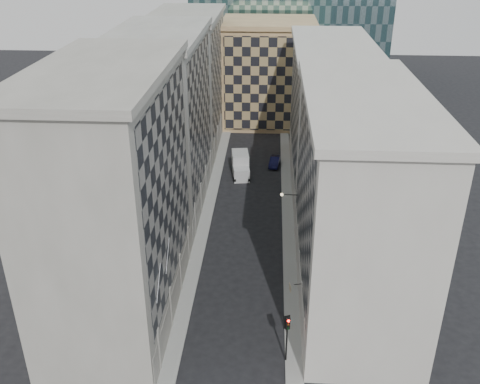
% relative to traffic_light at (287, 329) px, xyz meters
% --- Properties ---
extents(sidewalk_west, '(1.50, 100.00, 0.15)m').
position_rel_traffic_light_xyz_m(sidewalk_west, '(-9.80, 25.62, -3.39)').
color(sidewalk_west, '#969691').
rests_on(sidewalk_west, ground).
extents(sidewalk_east, '(1.50, 100.00, 0.15)m').
position_rel_traffic_light_xyz_m(sidewalk_east, '(0.70, 25.62, -3.39)').
color(sidewalk_east, '#969691').
rests_on(sidewalk_east, ground).
extents(bldg_left_a, '(10.80, 22.80, 23.70)m').
position_rel_traffic_light_xyz_m(bldg_left_a, '(-15.43, 6.62, 8.36)').
color(bldg_left_a, gray).
rests_on(bldg_left_a, ground).
extents(bldg_left_b, '(10.80, 22.80, 22.70)m').
position_rel_traffic_light_xyz_m(bldg_left_b, '(-15.43, 28.62, 7.86)').
color(bldg_left_b, gray).
rests_on(bldg_left_b, ground).
extents(bldg_left_c, '(10.80, 22.80, 21.70)m').
position_rel_traffic_light_xyz_m(bldg_left_c, '(-15.43, 50.62, 7.36)').
color(bldg_left_c, gray).
rests_on(bldg_left_c, ground).
extents(bldg_right_a, '(10.80, 26.80, 20.70)m').
position_rel_traffic_light_xyz_m(bldg_right_a, '(6.33, 10.62, 6.86)').
color(bldg_right_a, '#B2ACA3').
rests_on(bldg_right_a, ground).
extents(bldg_right_b, '(10.80, 28.80, 19.70)m').
position_rel_traffic_light_xyz_m(bldg_right_b, '(6.34, 37.62, 6.38)').
color(bldg_right_b, '#B2ACA3').
rests_on(bldg_right_b, ground).
extents(tan_block, '(16.80, 14.80, 18.80)m').
position_rel_traffic_light_xyz_m(tan_block, '(-2.55, 63.51, 5.97)').
color(tan_block, '#A78458').
rests_on(tan_block, ground).
extents(flagpoles_left, '(0.10, 6.33, 2.33)m').
position_rel_traffic_light_xyz_m(flagpoles_left, '(-10.45, 1.62, 4.54)').
color(flagpoles_left, gray).
rests_on(flagpoles_left, ground).
extents(bracket_lamp, '(1.98, 0.36, 0.36)m').
position_rel_traffic_light_xyz_m(bracket_lamp, '(-0.17, 19.62, 2.74)').
color(bracket_lamp, black).
rests_on(bracket_lamp, ground).
extents(traffic_light, '(0.57, 0.57, 4.62)m').
position_rel_traffic_light_xyz_m(traffic_light, '(0.00, 0.00, 0.00)').
color(traffic_light, black).
rests_on(traffic_light, sidewalk_east).
extents(box_truck, '(3.10, 6.12, 3.22)m').
position_rel_traffic_light_xyz_m(box_truck, '(-6.17, 38.52, -2.06)').
color(box_truck, '#BDBDBD').
rests_on(box_truck, ground).
extents(dark_car, '(1.97, 4.31, 1.37)m').
position_rel_traffic_light_xyz_m(dark_car, '(-1.05, 42.09, -2.78)').
color(dark_car, black).
rests_on(dark_car, ground).
extents(shop_sign, '(1.17, 0.66, 0.74)m').
position_rel_traffic_light_xyz_m(shop_sign, '(0.42, 5.37, 0.37)').
color(shop_sign, black).
rests_on(shop_sign, ground).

